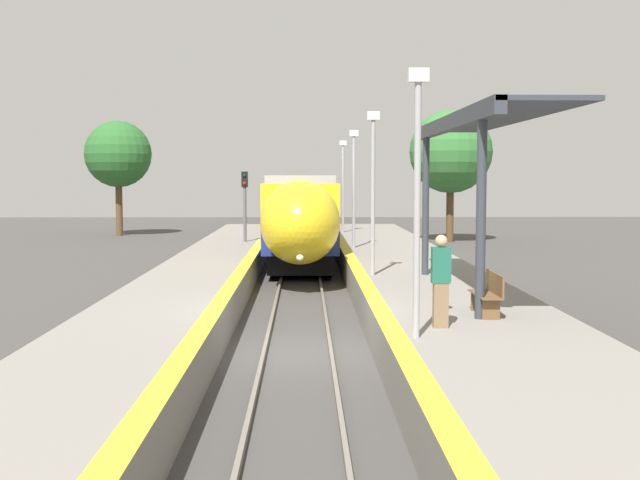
# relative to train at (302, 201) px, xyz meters

# --- Properties ---
(ground_plane) EXTENTS (120.00, 120.00, 0.00)m
(ground_plane) POSITION_rel_train_xyz_m (0.00, -37.88, -2.24)
(ground_plane) COLOR #423F3D
(rail_left) EXTENTS (0.08, 90.00, 0.15)m
(rail_left) POSITION_rel_train_xyz_m (-0.72, -37.88, -2.17)
(rail_left) COLOR slate
(rail_left) RESTS_ON ground_plane
(rail_right) EXTENTS (0.08, 90.00, 0.15)m
(rail_right) POSITION_rel_train_xyz_m (0.72, -37.88, -2.17)
(rail_right) COLOR slate
(rail_right) RESTS_ON ground_plane
(train) EXTENTS (2.86, 59.99, 3.91)m
(train) POSITION_rel_train_xyz_m (0.00, 0.00, 0.00)
(train) COLOR black
(train) RESTS_ON ground_plane
(platform_right) EXTENTS (4.07, 64.00, 0.98)m
(platform_right) POSITION_rel_train_xyz_m (3.64, -37.88, -1.76)
(platform_right) COLOR gray
(platform_right) RESTS_ON ground_plane
(platform_left) EXTENTS (3.02, 64.00, 0.98)m
(platform_left) POSITION_rel_train_xyz_m (-3.12, -37.88, -1.76)
(platform_left) COLOR gray
(platform_left) RESTS_ON ground_plane
(platform_bench) EXTENTS (0.44, 1.45, 0.89)m
(platform_bench) POSITION_rel_train_xyz_m (4.01, -38.73, -0.81)
(platform_bench) COLOR brown
(platform_bench) RESTS_ON platform_right
(person_waiting) EXTENTS (0.36, 0.23, 1.78)m
(person_waiting) POSITION_rel_train_xyz_m (2.76, -40.10, -0.34)
(person_waiting) COLOR #7F6647
(person_waiting) RESTS_ON platform_right
(railway_signal) EXTENTS (0.28, 0.28, 4.10)m
(railway_signal) POSITION_rel_train_xyz_m (-2.52, -19.42, 0.28)
(railway_signal) COLOR #59595E
(railway_signal) RESTS_ON ground_plane
(lamppost_near) EXTENTS (0.36, 0.20, 4.78)m
(lamppost_near) POSITION_rel_train_xyz_m (2.15, -41.07, 1.50)
(lamppost_near) COLOR #9E9EA3
(lamppost_near) RESTS_ON platform_right
(lamppost_mid) EXTENTS (0.36, 0.20, 4.78)m
(lamppost_mid) POSITION_rel_train_xyz_m (2.15, -31.84, 1.50)
(lamppost_mid) COLOR #9E9EA3
(lamppost_mid) RESTS_ON platform_right
(lamppost_far) EXTENTS (0.36, 0.20, 4.78)m
(lamppost_far) POSITION_rel_train_xyz_m (2.15, -22.61, 1.50)
(lamppost_far) COLOR #9E9EA3
(lamppost_far) RESTS_ON platform_right
(lamppost_farthest) EXTENTS (0.36, 0.20, 4.78)m
(lamppost_farthest) POSITION_rel_train_xyz_m (2.15, -13.38, 1.50)
(lamppost_farthest) COLOR #9E9EA3
(lamppost_farthest) RESTS_ON platform_right
(station_canopy) EXTENTS (2.02, 10.43, 4.38)m
(station_canopy) POSITION_rel_train_xyz_m (4.28, -35.43, 2.79)
(station_canopy) COLOR #333842
(station_canopy) RESTS_ON platform_right
(background_tree_left) EXTENTS (4.35, 4.35, 7.54)m
(background_tree_left) POSITION_rel_train_xyz_m (-12.09, -2.19, 3.09)
(background_tree_left) COLOR brown
(background_tree_left) RESTS_ON ground_plane
(background_tree_right) EXTENTS (4.90, 4.90, 7.81)m
(background_tree_right) POSITION_rel_train_xyz_m (8.80, -7.75, 3.09)
(background_tree_right) COLOR brown
(background_tree_right) RESTS_ON ground_plane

